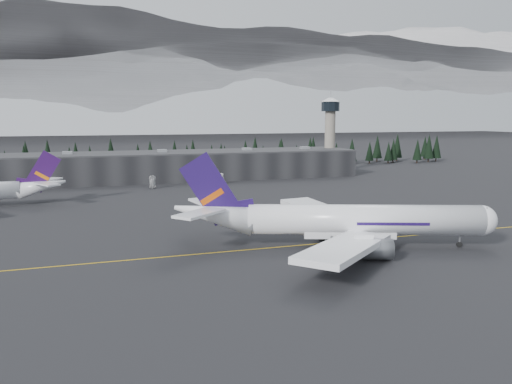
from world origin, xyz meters
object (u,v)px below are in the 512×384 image
object	(u,v)px
terminal	(184,165)
jet_main	(336,220)
gse_vehicle_a	(153,187)
control_tower	(330,126)
gse_vehicle_b	(222,182)

from	to	relation	value
terminal	jet_main	world-z (taller)	jet_main
terminal	gse_vehicle_a	bearing A→B (deg)	-123.28
control_tower	gse_vehicle_b	distance (m)	71.60
control_tower	jet_main	world-z (taller)	control_tower
control_tower	gse_vehicle_a	xyz separation A→B (m)	(-92.70, -29.97, -22.67)
control_tower	jet_main	size ratio (longest dim) A/B	0.55
jet_main	gse_vehicle_a	xyz separation A→B (m)	(-27.82, 103.29, -5.15)
jet_main	terminal	bearing A→B (deg)	114.17
terminal	gse_vehicle_a	xyz separation A→B (m)	(-17.70, -26.97, -5.57)
control_tower	jet_main	distance (m)	149.25
jet_main	gse_vehicle_b	size ratio (longest dim) A/B	14.75
terminal	gse_vehicle_b	world-z (taller)	terminal
terminal	control_tower	distance (m)	76.98
control_tower	jet_main	bearing A→B (deg)	-115.96
control_tower	gse_vehicle_b	size ratio (longest dim) A/B	8.09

